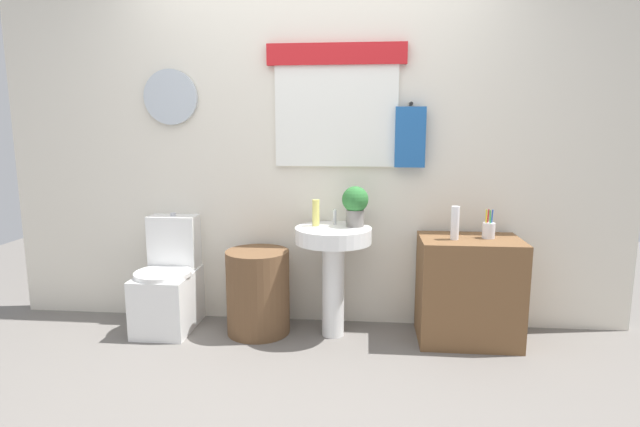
# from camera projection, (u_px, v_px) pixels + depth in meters

# --- Properties ---
(ground_plane) EXTENTS (8.00, 8.00, 0.00)m
(ground_plane) POSITION_uv_depth(u_px,v_px,m) (290.00, 400.00, 2.58)
(ground_plane) COLOR slate
(back_wall) EXTENTS (4.40, 0.18, 2.60)m
(back_wall) POSITION_uv_depth(u_px,v_px,m) (314.00, 140.00, 3.48)
(back_wall) COLOR silver
(back_wall) RESTS_ON ground_plane
(toilet) EXTENTS (0.38, 0.51, 0.79)m
(toilet) POSITION_uv_depth(u_px,v_px,m) (169.00, 286.00, 3.49)
(toilet) COLOR white
(toilet) RESTS_ON ground_plane
(laundry_hamper) EXTENTS (0.43, 0.43, 0.57)m
(laundry_hamper) POSITION_uv_depth(u_px,v_px,m) (258.00, 292.00, 3.40)
(laundry_hamper) COLOR brown
(laundry_hamper) RESTS_ON ground_plane
(pedestal_sink) EXTENTS (0.51, 0.51, 0.74)m
(pedestal_sink) POSITION_uv_depth(u_px,v_px,m) (333.00, 255.00, 3.30)
(pedestal_sink) COLOR white
(pedestal_sink) RESTS_ON ground_plane
(faucet) EXTENTS (0.03, 0.03, 0.10)m
(faucet) POSITION_uv_depth(u_px,v_px,m) (335.00, 217.00, 3.38)
(faucet) COLOR silver
(faucet) RESTS_ON pedestal_sink
(wooden_cabinet) EXTENTS (0.64, 0.44, 0.69)m
(wooden_cabinet) POSITION_uv_depth(u_px,v_px,m) (468.00, 290.00, 3.26)
(wooden_cabinet) COLOR brown
(wooden_cabinet) RESTS_ON ground_plane
(soap_bottle) EXTENTS (0.05, 0.05, 0.18)m
(soap_bottle) POSITION_uv_depth(u_px,v_px,m) (316.00, 213.00, 3.32)
(soap_bottle) COLOR #DBD166
(soap_bottle) RESTS_ON pedestal_sink
(potted_plant) EXTENTS (0.18, 0.18, 0.27)m
(potted_plant) POSITION_uv_depth(u_px,v_px,m) (355.00, 204.00, 3.29)
(potted_plant) COLOR slate
(potted_plant) RESTS_ON pedestal_sink
(lotion_bottle) EXTENTS (0.05, 0.05, 0.21)m
(lotion_bottle) POSITION_uv_depth(u_px,v_px,m) (455.00, 223.00, 3.15)
(lotion_bottle) COLOR white
(lotion_bottle) RESTS_ON wooden_cabinet
(toothbrush_cup) EXTENTS (0.08, 0.08, 0.19)m
(toothbrush_cup) POSITION_uv_depth(u_px,v_px,m) (489.00, 230.00, 3.20)
(toothbrush_cup) COLOR silver
(toothbrush_cup) RESTS_ON wooden_cabinet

